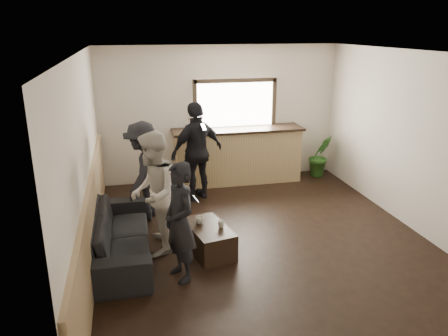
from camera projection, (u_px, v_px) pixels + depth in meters
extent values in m
cube|color=black|center=(262.00, 240.00, 6.74)|extent=(5.00, 6.00, 0.01)
cube|color=silver|center=(267.00, 53.00, 5.88)|extent=(5.00, 6.00, 0.01)
cube|color=beige|center=(220.00, 114.00, 9.09)|extent=(5.00, 0.01, 2.80)
cube|color=beige|center=(378.00, 252.00, 3.52)|extent=(5.00, 0.01, 2.80)
cube|color=beige|center=(84.00, 164.00, 5.78)|extent=(0.01, 6.00, 2.80)
cube|color=beige|center=(417.00, 143.00, 6.83)|extent=(0.01, 6.00, 2.80)
cube|color=tan|center=(93.00, 222.00, 6.05)|extent=(0.06, 5.90, 1.10)
cube|color=tan|center=(238.00, 156.00, 9.12)|extent=(2.60, 0.60, 1.10)
cube|color=black|center=(238.00, 130.00, 8.94)|extent=(2.70, 0.68, 0.05)
cube|color=white|center=(235.00, 104.00, 9.05)|extent=(1.60, 0.06, 0.90)
cube|color=#3F3326|center=(235.00, 81.00, 8.88)|extent=(1.72, 0.08, 0.08)
cube|color=#3F3326|center=(195.00, 106.00, 8.85)|extent=(0.08, 0.08, 1.06)
cube|color=#3F3326|center=(274.00, 103.00, 9.20)|extent=(0.08, 0.08, 1.06)
imported|color=black|center=(118.00, 235.00, 6.18)|extent=(0.91, 2.26, 0.66)
cube|color=black|center=(209.00, 239.00, 6.31)|extent=(0.69, 1.00, 0.40)
imported|color=silver|center=(200.00, 220.00, 6.33)|extent=(0.17, 0.17, 0.10)
imported|color=silver|center=(221.00, 224.00, 6.21)|extent=(0.15, 0.15, 0.10)
imported|color=#2D6623|center=(320.00, 156.00, 9.51)|extent=(0.54, 0.45, 0.91)
imported|color=black|center=(180.00, 222.00, 5.49)|extent=(0.55, 0.67, 1.57)
cube|color=black|center=(195.00, 198.00, 5.51)|extent=(0.11, 0.10, 0.12)
cube|color=white|center=(195.00, 198.00, 5.51)|extent=(0.09, 0.09, 0.11)
imported|color=beige|center=(153.00, 194.00, 6.14)|extent=(0.81, 0.97, 1.78)
cube|color=black|center=(169.00, 189.00, 6.12)|extent=(0.10, 0.09, 0.12)
cube|color=white|center=(169.00, 189.00, 6.12)|extent=(0.09, 0.08, 0.11)
imported|color=black|center=(143.00, 172.00, 7.25)|extent=(0.96, 1.23, 1.68)
cube|color=black|center=(156.00, 157.00, 7.14)|extent=(0.11, 0.10, 0.12)
cube|color=white|center=(156.00, 157.00, 7.13)|extent=(0.09, 0.09, 0.11)
imported|color=black|center=(197.00, 152.00, 8.09)|extent=(1.18, 0.87, 1.85)
cube|color=black|center=(204.00, 127.00, 7.76)|extent=(0.10, 0.11, 0.12)
cube|color=white|center=(204.00, 127.00, 7.76)|extent=(0.09, 0.10, 0.11)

